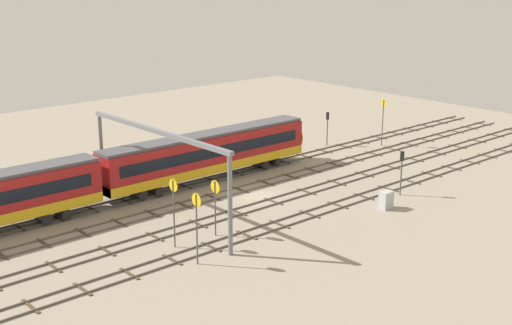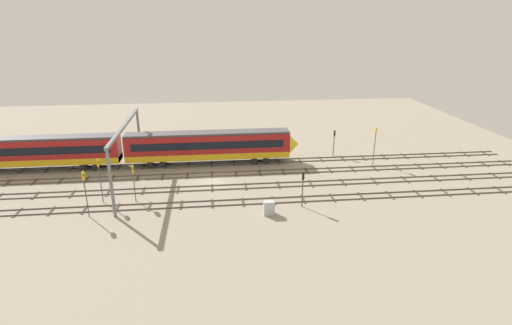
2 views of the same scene
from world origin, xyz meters
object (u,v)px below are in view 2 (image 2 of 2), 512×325
at_px(train, 127,150).
at_px(overhead_gantry, 126,139).
at_px(relay_cabinet, 269,208).
at_px(speed_sign_mid_trackside, 99,174).
at_px(signal_light_trackside_approach, 303,184).
at_px(speed_sign_distant_end, 133,177).
at_px(speed_sign_near_foreground, 85,187).
at_px(signal_light_trackside_departure, 334,139).
at_px(speed_sign_far_trackside, 375,141).

relative_size(train, overhead_gantry, 2.60).
relative_size(train, relay_cabinet, 31.47).
bearing_deg(speed_sign_mid_trackside, train, 86.19).
height_order(overhead_gantry, signal_light_trackside_approach, overhead_gantry).
height_order(speed_sign_mid_trackside, speed_sign_distant_end, speed_sign_mid_trackside).
xyz_separation_m(speed_sign_near_foreground, speed_sign_mid_trackside, (0.63, 3.74, 0.03)).
height_order(overhead_gantry, signal_light_trackside_departure, overhead_gantry).
height_order(speed_sign_far_trackside, signal_light_trackside_approach, speed_sign_far_trackside).
bearing_deg(overhead_gantry, signal_light_trackside_departure, 15.71).
relative_size(speed_sign_distant_end, relay_cabinet, 2.91).
bearing_deg(speed_sign_distant_end, speed_sign_near_foreground, -141.80).
height_order(speed_sign_distant_end, signal_light_trackside_approach, speed_sign_distant_end).
bearing_deg(signal_light_trackside_departure, speed_sign_far_trackside, -43.87).
bearing_deg(speed_sign_far_trackside, signal_light_trackside_approach, -136.38).
relative_size(speed_sign_far_trackside, relay_cabinet, 3.54).
xyz_separation_m(train, speed_sign_far_trackside, (36.29, -2.80, 0.91)).
xyz_separation_m(speed_sign_mid_trackside, speed_sign_far_trackside, (37.09, 9.24, -0.07)).
height_order(train, signal_light_trackside_departure, train).
bearing_deg(signal_light_trackside_departure, signal_light_trackside_approach, -116.84).
distance_m(speed_sign_near_foreground, signal_light_trackside_departure, 37.34).
xyz_separation_m(speed_sign_distant_end, relay_cabinet, (15.42, -5.12, -2.36)).
height_order(speed_sign_near_foreground, signal_light_trackside_approach, speed_sign_near_foreground).
height_order(overhead_gantry, relay_cabinet, overhead_gantry).
bearing_deg(relay_cabinet, speed_sign_far_trackside, 39.27).
xyz_separation_m(speed_sign_near_foreground, speed_sign_distant_end, (4.49, 3.53, -0.45)).
bearing_deg(signal_light_trackside_approach, speed_sign_near_foreground, 179.76).
height_order(train, speed_sign_near_foreground, speed_sign_near_foreground).
relative_size(speed_sign_mid_trackside, relay_cabinet, 3.44).
bearing_deg(relay_cabinet, signal_light_trackside_departure, 55.77).
xyz_separation_m(speed_sign_far_trackside, speed_sign_distant_end, (-33.23, -9.44, -0.41)).
relative_size(signal_light_trackside_approach, signal_light_trackside_departure, 1.05).
bearing_deg(speed_sign_far_trackside, signal_light_trackside_departure, 136.13).
bearing_deg(relay_cabinet, train, 136.79).
xyz_separation_m(train, speed_sign_distant_end, (3.06, -12.25, 0.50)).
bearing_deg(speed_sign_distant_end, train, 104.02).
bearing_deg(speed_sign_distant_end, speed_sign_mid_trackside, 176.95).
xyz_separation_m(train, signal_light_trackside_approach, (22.57, -15.88, 0.17)).
bearing_deg(speed_sign_near_foreground, speed_sign_far_trackside, 18.98).
relative_size(signal_light_trackside_departure, relay_cabinet, 2.56).
bearing_deg(overhead_gantry, speed_sign_near_foreground, -107.46).
relative_size(train, speed_sign_distant_end, 10.83).
relative_size(train, speed_sign_mid_trackside, 9.16).
distance_m(speed_sign_near_foreground, speed_sign_distant_end, 5.73).
xyz_separation_m(overhead_gantry, relay_cabinet, (17.04, -10.69, -5.40)).
bearing_deg(speed_sign_far_trackside, speed_sign_mid_trackside, -166.02).
distance_m(signal_light_trackside_approach, relay_cabinet, 4.80).
height_order(speed_sign_distant_end, signal_light_trackside_departure, speed_sign_distant_end).
distance_m(speed_sign_mid_trackside, signal_light_trackside_approach, 23.70).
height_order(overhead_gantry, speed_sign_mid_trackside, overhead_gantry).
xyz_separation_m(speed_sign_far_trackside, signal_light_trackside_approach, (-13.72, -13.07, -0.75)).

